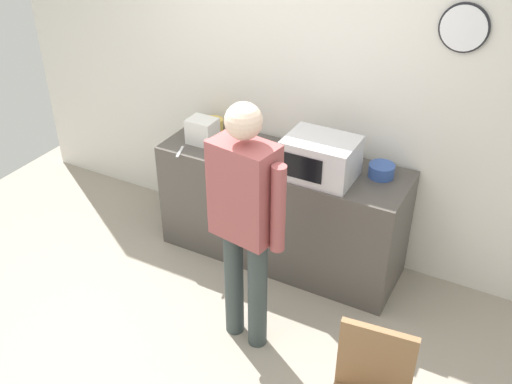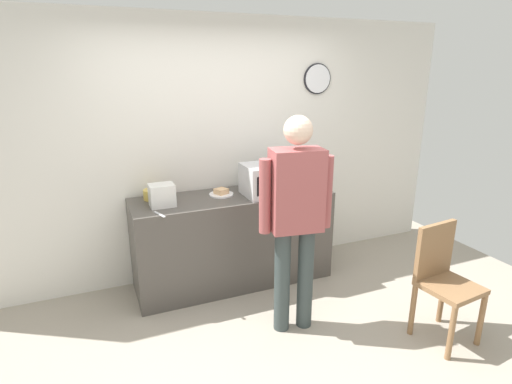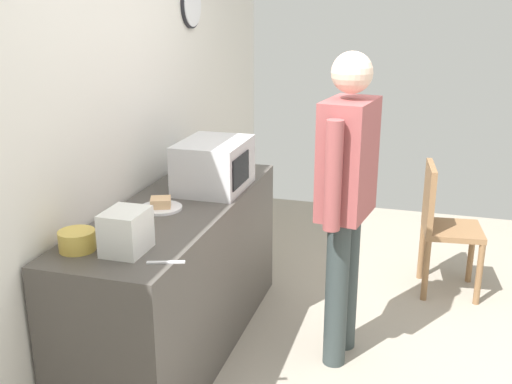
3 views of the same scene
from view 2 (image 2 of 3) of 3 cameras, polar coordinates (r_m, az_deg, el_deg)
name	(u,v)px [view 2 (image 2 of 3)]	position (r m, az deg, el deg)	size (l,w,h in m)	color
ground_plane	(281,354)	(3.41, 3.49, -21.46)	(6.00, 6.00, 0.00)	#9E9384
back_wall	(215,150)	(4.24, -5.74, 5.81)	(5.40, 0.13, 2.60)	silver
kitchen_counter	(233,239)	(4.16, -3.16, -6.53)	(1.94, 0.62, 0.92)	#4C4742
microwave	(269,179)	(3.99, 1.86, 1.75)	(0.50, 0.39, 0.30)	silver
sandwich_plate	(221,193)	(4.01, -4.82, -0.14)	(0.24, 0.24, 0.07)	white
salad_bowl	(295,180)	(4.37, 5.38, 1.63)	(0.19, 0.19, 0.10)	#33519E
cereal_bowl	(153,194)	(3.99, -14.10, -0.32)	(0.17, 0.17, 0.09)	gold
toaster	(162,195)	(3.76, -12.88, -0.44)	(0.22, 0.18, 0.20)	silver
fork_utensil	(263,186)	(4.31, 0.94, 0.88)	(0.17, 0.02, 0.01)	silver
spoon_utensil	(160,214)	(3.57, -13.19, -3.02)	(0.17, 0.02, 0.01)	silver
person_standing	(296,210)	(3.23, 5.53, -2.54)	(0.58, 0.30, 1.78)	#353F3F
wooden_chair	(443,277)	(3.64, 24.42, -10.64)	(0.44, 0.44, 0.94)	olive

